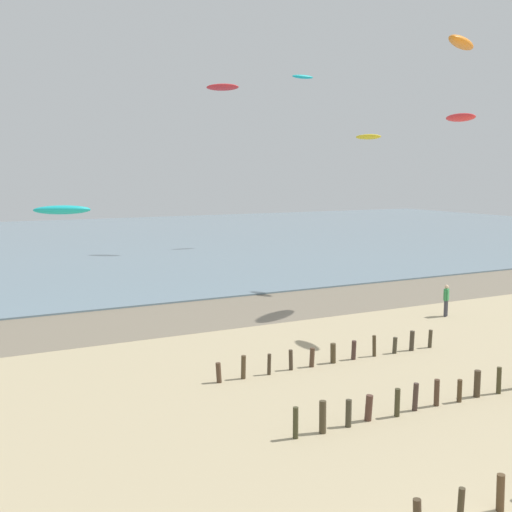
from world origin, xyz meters
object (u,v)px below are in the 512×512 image
Objects in this scene: kite_aloft_3 at (62,210)px; kite_aloft_5 at (460,117)px; kite_aloft_7 at (461,43)px; kite_aloft_9 at (303,77)px; kite_aloft_1 at (223,87)px; person_mid_beach at (446,299)px; kite_aloft_0 at (368,137)px.

kite_aloft_5 is at bearing -7.12° from kite_aloft_3.
kite_aloft_9 is at bearing 43.00° from kite_aloft_7.
kite_aloft_1 reaches higher than kite_aloft_5.
person_mid_beach is 0.93× the size of kite_aloft_0.
kite_aloft_0 is 22.72m from kite_aloft_1.
kite_aloft_5 is (16.66, -6.18, 4.08)m from kite_aloft_3.
kite_aloft_0 is at bearing -13.23° from kite_aloft_5.
person_mid_beach is 14.16m from kite_aloft_7.
kite_aloft_7 is at bearing 171.32° from kite_aloft_0.
person_mid_beach is at bearing -36.00° from kite_aloft_5.
kite_aloft_7 is (1.36, -6.33, 4.83)m from kite_aloft_0.
kite_aloft_1 is (0.87, 30.45, 14.61)m from person_mid_beach.
kite_aloft_0 is at bearing 70.09° from kite_aloft_7.
person_mid_beach is at bearing 3.49° from kite_aloft_3.
kite_aloft_7 reaches higher than kite_aloft_3.
kite_aloft_0 is 0.98× the size of kite_aloft_5.
kite_aloft_0 is at bearing 126.27° from kite_aloft_1.
kite_aloft_7 is at bearing 41.11° from person_mid_beach.
kite_aloft_3 is at bearing 170.25° from person_mid_beach.
kite_aloft_7 is (21.51, -1.16, 8.69)m from kite_aloft_3.
kite_aloft_9 is at bearing 57.16° from kite_aloft_3.
kite_aloft_7 reaches higher than kite_aloft_0.
kite_aloft_0 is 25.95m from kite_aloft_9.
kite_aloft_5 is (-2.42, -2.90, 9.18)m from person_mid_beach.
kite_aloft_5 reaches higher than person_mid_beach.
person_mid_beach is 12.36m from kite_aloft_0.
kite_aloft_9 reaches higher than kite_aloft_5.
kite_aloft_5 is at bearing 70.29° from kite_aloft_9.
kite_aloft_0 is 11.88m from kite_aloft_5.
kite_aloft_7 is 30.58m from kite_aloft_9.
kite_aloft_0 is at bearing 27.64° from kite_aloft_3.
person_mid_beach is 36.99m from kite_aloft_9.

